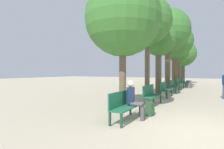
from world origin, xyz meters
The scene contains 17 objects.
ground_plane centered at (0.00, 0.00, 0.00)m, with size 80.00×80.00×0.00m, color #B7A88E.
bench_row_0 centered at (-2.05, 0.07, 0.53)m, with size 0.46×1.59×0.94m.
bench_row_1 centered at (-2.05, 3.04, 0.53)m, with size 0.46×1.59×0.94m.
bench_row_2 centered at (-2.05, 6.01, 0.53)m, with size 0.46×1.59×0.94m.
bench_row_3 centered at (-2.05, 8.98, 0.53)m, with size 0.46×1.59×0.94m.
bench_row_4 centered at (-2.05, 11.96, 0.53)m, with size 0.46×1.59×0.94m.
bench_row_5 centered at (-2.05, 14.93, 0.53)m, with size 0.46×1.59×0.94m.
tree_row_0 centered at (-2.76, 1.45, 3.74)m, with size 3.12×3.12×5.32m.
tree_row_1 centered at (-2.76, 4.70, 4.46)m, with size 2.77×2.77×5.88m.
tree_row_2 centered at (-2.76, 7.21, 3.78)m, with size 2.39×2.39×5.06m.
tree_row_3 centered at (-2.76, 10.26, 5.03)m, with size 3.71×3.71×6.93m.
tree_row_4 centered at (-2.76, 13.61, 4.61)m, with size 3.59×3.59×6.48m.
tree_row_5 centered at (-2.76, 16.44, 3.56)m, with size 2.25×2.25×4.76m.
tree_row_6 centered at (-2.76, 19.77, 3.94)m, with size 3.44×3.44×5.72m.
person_seated centered at (-1.81, 0.36, 0.69)m, with size 0.61×0.35×1.30m.
backpack centered at (-1.49, 1.06, 0.23)m, with size 0.26×0.32×0.47m.
trash_bin centered at (-1.37, 13.23, 0.36)m, with size 0.46×0.46×0.72m.
Camera 1 is at (0.38, -5.03, 1.58)m, focal length 28.00 mm.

